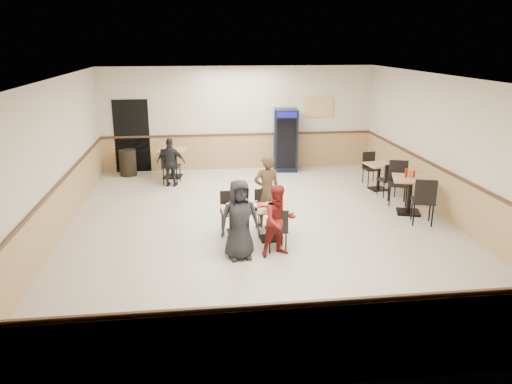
{
  "coord_description": "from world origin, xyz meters",
  "views": [
    {
      "loc": [
        -1.34,
        -9.56,
        3.69
      ],
      "look_at": [
        -0.19,
        -0.5,
        0.91
      ],
      "focal_mm": 35.0,
      "sensor_mm": 36.0,
      "label": 1
    }
  ],
  "objects": [
    {
      "name": "ground",
      "position": [
        0.0,
        0.0,
        0.0
      ],
      "size": [
        10.0,
        10.0,
        0.0
      ],
      "primitive_type": "plane",
      "color": "beige",
      "rests_on": "ground"
    },
    {
      "name": "room_shell",
      "position": [
        1.78,
        2.55,
        0.58
      ],
      "size": [
        10.0,
        10.0,
        10.0
      ],
      "color": "silver",
      "rests_on": "ground"
    },
    {
      "name": "main_table",
      "position": [
        -0.25,
        -0.69,
        0.44
      ],
      "size": [
        1.27,
        0.69,
        0.66
      ],
      "rotation": [
        0.0,
        0.0,
        0.06
      ],
      "color": "black",
      "rests_on": "ground"
    },
    {
      "name": "main_chairs",
      "position": [
        -0.29,
        -0.7,
        0.42
      ],
      "size": [
        1.17,
        1.5,
        0.84
      ],
      "rotation": [
        0.0,
        0.0,
        0.06
      ],
      "color": "black",
      "rests_on": "ground"
    },
    {
      "name": "diner_woman_left",
      "position": [
        -0.6,
        -1.46,
        0.72
      ],
      "size": [
        0.76,
        0.55,
        1.43
      ],
      "primitive_type": "imported",
      "rotation": [
        0.0,
        0.0,
        0.14
      ],
      "color": "black",
      "rests_on": "ground"
    },
    {
      "name": "diner_woman_right",
      "position": [
        0.1,
        -1.42,
        0.65
      ],
      "size": [
        0.74,
        0.64,
        1.3
      ],
      "primitive_type": "imported",
      "rotation": [
        0.0,
        0.0,
        0.27
      ],
      "color": "maroon",
      "rests_on": "ground"
    },
    {
      "name": "diner_man_opposite",
      "position": [
        0.11,
        0.08,
        0.75
      ],
      "size": [
        0.59,
        0.43,
        1.51
      ],
      "primitive_type": "imported",
      "rotation": [
        0.0,
        0.0,
        3.27
      ],
      "color": "#4F3821",
      "rests_on": "ground"
    },
    {
      "name": "lone_diner",
      "position": [
        -1.95,
        3.3,
        0.64
      ],
      "size": [
        0.79,
        0.43,
        1.28
      ],
      "primitive_type": "imported",
      "rotation": [
        0.0,
        0.0,
        2.97
      ],
      "color": "black",
      "rests_on": "ground"
    },
    {
      "name": "tabletop_clutter",
      "position": [
        -0.3,
        -0.75,
        0.68
      ],
      "size": [
        1.12,
        0.58,
        0.12
      ],
      "rotation": [
        0.0,
        0.0,
        0.06
      ],
      "color": "red",
      "rests_on": "main_table"
    },
    {
      "name": "side_table_near",
      "position": [
        3.35,
        0.44,
        0.54
      ],
      "size": [
        0.96,
        0.96,
        0.82
      ],
      "rotation": [
        0.0,
        0.0,
        -0.31
      ],
      "color": "black",
      "rests_on": "ground"
    },
    {
      "name": "side_table_near_chair_south",
      "position": [
        3.35,
        -0.21,
        0.52
      ],
      "size": [
        0.6,
        0.6,
        1.03
      ],
      "primitive_type": null,
      "rotation": [
        0.0,
        0.0,
        2.83
      ],
      "color": "black",
      "rests_on": "ground"
    },
    {
      "name": "side_table_near_chair_north",
      "position": [
        3.35,
        1.09,
        0.52
      ],
      "size": [
        0.6,
        0.6,
        1.03
      ],
      "primitive_type": null,
      "rotation": [
        0.0,
        0.0,
        -0.31
      ],
      "color": "black",
      "rests_on": "ground"
    },
    {
      "name": "side_table_far",
      "position": [
        3.34,
        2.29,
        0.45
      ],
      "size": [
        0.72,
        0.72,
        0.68
      ],
      "rotation": [
        0.0,
        0.0,
        0.15
      ],
      "color": "black",
      "rests_on": "ground"
    },
    {
      "name": "side_table_far_chair_south",
      "position": [
        3.34,
        1.75,
        0.43
      ],
      "size": [
        0.45,
        0.45,
        0.86
      ],
      "primitive_type": null,
      "rotation": [
        0.0,
        0.0,
        3.29
      ],
      "color": "black",
      "rests_on": "ground"
    },
    {
      "name": "side_table_far_chair_north",
      "position": [
        3.34,
        2.84,
        0.43
      ],
      "size": [
        0.45,
        0.45,
        0.86
      ],
      "primitive_type": null,
      "rotation": [
        0.0,
        0.0,
        0.15
      ],
      "color": "black",
      "rests_on": "ground"
    },
    {
      "name": "condiment_caddy",
      "position": [
        3.32,
        0.49,
        0.9
      ],
      "size": [
        0.23,
        0.06,
        0.2
      ],
      "color": "#9F0D0B",
      "rests_on": "side_table_near"
    },
    {
      "name": "back_table",
      "position": [
        -1.95,
        4.2,
        0.53
      ],
      "size": [
        0.89,
        0.89,
        0.8
      ],
      "rotation": [
        0.0,
        0.0,
        -0.22
      ],
      "color": "black",
      "rests_on": "ground"
    },
    {
      "name": "back_table_chair_lone",
      "position": [
        -1.95,
        3.56,
        0.5
      ],
      "size": [
        0.56,
        0.56,
        1.01
      ],
      "primitive_type": null,
      "rotation": [
        0.0,
        0.0,
        2.92
      ],
      "color": "black",
      "rests_on": "ground"
    },
    {
      "name": "pepsi_cooler",
      "position": [
        1.33,
        4.59,
        0.91
      ],
      "size": [
        0.76,
        0.76,
        1.81
      ],
      "rotation": [
        0.0,
        0.0,
        -0.12
      ],
      "color": "black",
      "rests_on": "ground"
    },
    {
      "name": "trash_bin",
      "position": [
        -3.21,
        4.55,
        0.37
      ],
      "size": [
        0.47,
        0.47,
        0.74
      ],
      "primitive_type": "cylinder",
      "color": "black",
      "rests_on": "ground"
    }
  ]
}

